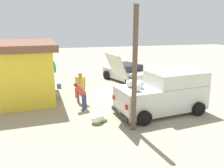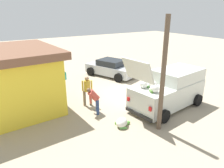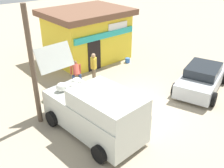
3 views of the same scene
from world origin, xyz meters
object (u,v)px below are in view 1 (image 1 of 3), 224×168
object	(u,v)px
delivery_van	(164,93)
vendor_standing	(81,85)
customer_bending	(81,94)
parked_sedan	(127,73)
storefront_bar	(19,70)
unloaded_banana_pile	(97,119)
paint_bucket	(59,86)

from	to	relation	value
delivery_van	vendor_standing	world-z (taller)	delivery_van
vendor_standing	customer_bending	size ratio (longest dim) A/B	1.22
parked_sedan	customer_bending	size ratio (longest dim) A/B	3.15
customer_bending	delivery_van	bearing A→B (deg)	-109.67
parked_sedan	storefront_bar	bearing A→B (deg)	107.88
parked_sedan	unloaded_banana_pile	bearing A→B (deg)	152.14
storefront_bar	delivery_van	world-z (taller)	storefront_bar
parked_sedan	vendor_standing	distance (m)	5.72
unloaded_banana_pile	paint_bucket	world-z (taller)	unloaded_banana_pile
delivery_van	vendor_standing	bearing A→B (deg)	57.33
delivery_van	parked_sedan	size ratio (longest dim) A/B	1.12
customer_bending	parked_sedan	bearing A→B (deg)	-38.96
storefront_bar	customer_bending	world-z (taller)	storefront_bar
parked_sedan	customer_bending	xyz separation A→B (m)	(-5.09, 4.12, 0.20)
vendor_standing	unloaded_banana_pile	bearing A→B (deg)	-172.75
paint_bucket	delivery_van	bearing A→B (deg)	-139.78
parked_sedan	paint_bucket	bearing A→B (deg)	98.18
storefront_bar	parked_sedan	bearing A→B (deg)	-72.12
unloaded_banana_pile	delivery_van	bearing A→B (deg)	-82.88
delivery_van	customer_bending	xyz separation A→B (m)	(1.38, 3.87, -0.16)
delivery_van	unloaded_banana_pile	size ratio (longest dim) A/B	5.81
vendor_standing	unloaded_banana_pile	distance (m)	2.97
vendor_standing	paint_bucket	xyz separation A→B (m)	(3.33, 1.10, -0.84)
unloaded_banana_pile	paint_bucket	bearing A→B (deg)	13.29
customer_bending	unloaded_banana_pile	world-z (taller)	customer_bending
storefront_bar	parked_sedan	world-z (taller)	storefront_bar
customer_bending	vendor_standing	bearing A→B (deg)	-6.06
storefront_bar	delivery_van	distance (m)	8.21
vendor_standing	parked_sedan	bearing A→B (deg)	-44.61
storefront_bar	vendor_standing	distance (m)	3.79
storefront_bar	paint_bucket	world-z (taller)	storefront_bar
vendor_standing	unloaded_banana_pile	size ratio (longest dim) A/B	1.99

